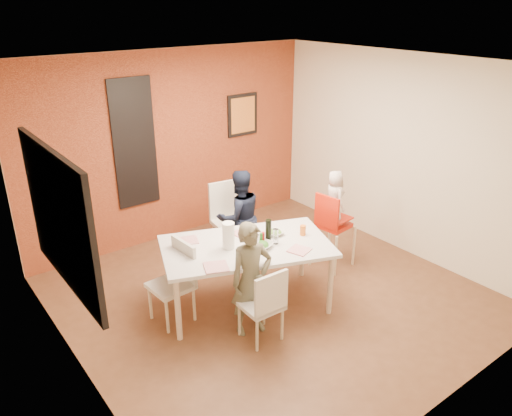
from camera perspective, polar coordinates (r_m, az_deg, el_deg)
ground at (r=6.11m, az=1.74°, el=-9.99°), size 4.50×4.50×0.00m
ceiling at (r=5.16m, az=2.11°, el=16.04°), size 4.50×4.50×0.02m
wall_back at (r=7.28m, az=-9.44°, el=6.96°), size 4.50×0.02×2.70m
wall_front at (r=4.17m, az=21.98°, el=-7.11°), size 4.50×0.02×2.70m
wall_left at (r=4.53m, az=-20.79°, el=-4.46°), size 0.02×4.50×2.70m
wall_right at (r=7.06m, az=16.28°, el=5.84°), size 0.02×4.50×2.70m
brick_accent_wall at (r=7.26m, az=-9.36°, el=6.93°), size 4.50×0.02×2.70m
picture_window_frame at (r=4.63m, az=-21.55°, el=-1.23°), size 0.05×1.70×1.30m
picture_window_pane at (r=4.64m, az=-21.38°, el=-1.18°), size 0.02×1.55×1.15m
glassblock_strip at (r=6.96m, az=-13.74°, el=7.15°), size 0.55×0.03×1.70m
glassblock_surround at (r=6.96m, az=-13.72°, el=7.15°), size 0.60×0.03×1.76m
art_print_frame at (r=7.79m, az=-1.56°, el=10.59°), size 0.54×0.03×0.64m
art_print_canvas at (r=7.78m, az=-1.49°, el=10.57°), size 0.44×0.01×0.54m
dining_table at (r=5.60m, az=-1.11°, el=-4.84°), size 2.11×1.64×0.78m
chair_near at (r=5.14m, az=1.04°, el=-10.74°), size 0.41×0.41×0.85m
chair_far at (r=6.79m, az=-3.03°, el=-0.86°), size 0.55×0.55×1.04m
chair_left at (r=5.55m, az=-9.05°, el=-7.81°), size 0.45×0.45×0.91m
high_chair at (r=6.51m, az=8.64°, el=-1.75°), size 0.49×0.49×1.04m
child_near at (r=5.21m, az=-0.55°, el=-8.15°), size 0.51×0.39×1.26m
child_far at (r=6.57m, az=-1.90°, el=-1.04°), size 0.71×0.60×1.30m
toddler at (r=6.40m, az=8.96°, el=1.16°), size 0.32×0.40×0.72m
plate_near_left at (r=5.14m, az=-4.58°, el=-6.72°), size 0.32×0.32×0.01m
plate_far_mid at (r=5.83m, az=-1.72°, el=-2.88°), size 0.22×0.22×0.01m
plate_near_right at (r=5.47m, az=4.97°, el=-4.81°), size 0.27×0.27×0.01m
plate_far_left at (r=5.71m, az=-7.75°, el=-3.69°), size 0.27×0.27×0.01m
salad_bowl_a at (r=5.50m, az=0.70°, el=-4.28°), size 0.30×0.30×0.06m
salad_bowl_b at (r=5.79m, az=2.21°, el=-2.85°), size 0.20×0.20×0.05m
wine_bottle at (r=5.59m, az=1.42°, el=-2.61°), size 0.07×0.07×0.26m
wine_glass_a at (r=5.38m, az=-0.03°, el=-4.04°), size 0.07×0.07×0.20m
wine_glass_b at (r=5.56m, az=2.26°, el=-3.25°), size 0.06×0.06×0.18m
paper_towel_roll at (r=5.44m, az=-3.17°, el=-3.16°), size 0.13×0.13×0.30m
condiment_red at (r=5.57m, az=0.82°, el=-3.43°), size 0.04×0.04×0.14m
condiment_green at (r=5.55m, az=0.58°, el=-3.52°), size 0.03×0.03×0.13m
condiment_brown at (r=5.63m, az=-0.85°, el=-3.07°), size 0.04×0.04×0.15m
sippy_cup at (r=5.79m, az=5.38°, el=-2.55°), size 0.07×0.07×0.12m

